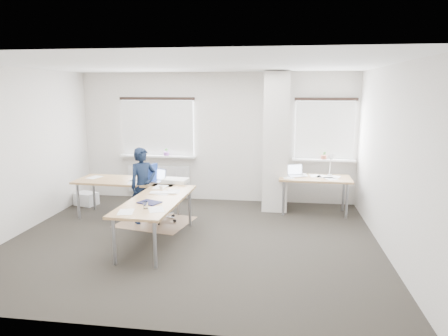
# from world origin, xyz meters

# --- Properties ---
(ground) EXTENTS (6.00, 6.00, 0.00)m
(ground) POSITION_xyz_m (0.00, 0.00, 0.00)
(ground) COLOR black
(ground) RESTS_ON ground
(room_shell) EXTENTS (6.04, 5.04, 2.82)m
(room_shell) POSITION_xyz_m (0.18, 0.45, 1.75)
(room_shell) COLOR beige
(room_shell) RESTS_ON ground
(floor_mat) EXTENTS (1.44, 1.29, 0.01)m
(floor_mat) POSITION_xyz_m (-0.89, 0.81, 0.00)
(floor_mat) COLOR #997453
(floor_mat) RESTS_ON ground
(white_crate) EXTENTS (0.52, 0.43, 0.27)m
(white_crate) POSITION_xyz_m (-2.70, 1.70, 0.13)
(white_crate) COLOR white
(white_crate) RESTS_ON ground
(desk_main) EXTENTS (2.41, 2.71, 0.96)m
(desk_main) POSITION_xyz_m (-0.97, 0.45, 0.69)
(desk_main) COLOR olive
(desk_main) RESTS_ON ground
(desk_side) EXTENTS (1.42, 0.73, 1.22)m
(desk_side) POSITION_xyz_m (2.08, 1.80, 0.69)
(desk_side) COLOR olive
(desk_side) RESTS_ON ground
(task_chair) EXTENTS (0.59, 0.58, 1.06)m
(task_chair) POSITION_xyz_m (-0.82, 0.91, 0.30)
(task_chair) COLOR navy
(task_chair) RESTS_ON ground
(person) EXTENTS (0.60, 0.60, 1.40)m
(person) POSITION_xyz_m (-1.09, 0.77, 0.70)
(person) COLOR black
(person) RESTS_ON ground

